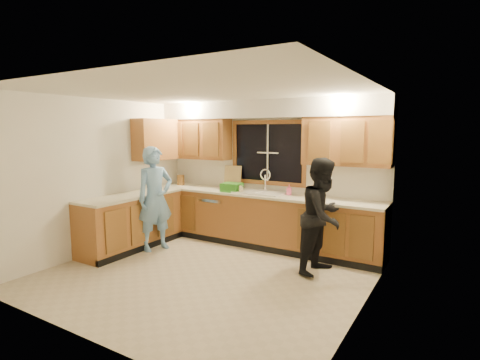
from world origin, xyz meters
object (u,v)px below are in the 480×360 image
Objects in this scene: man at (155,199)px; woman at (323,216)px; stove at (104,229)px; knife_block at (181,180)px; sink at (260,196)px; bowl at (314,197)px; dishwasher at (219,216)px; dish_crate at (232,187)px; soap_bottle at (289,190)px.

woman is at bearing -61.97° from man.
stove is 4.46× the size of knife_block.
bowl is at bearing -2.35° from sink.
sink is 4.04× the size of bowl.
stove is at bearing -117.69° from dishwasher.
dishwasher is 0.69m from dish_crate.
sink reaches higher than knife_block.
stove is 2.21m from dish_crate.
knife_block is 2.78m from bowl.
man is (-0.54, -1.09, 0.46)m from dishwasher.
dishwasher is at bearing -176.01° from soap_bottle.
knife_block is 1.15× the size of soap_bottle.
bowl is (-0.36, 0.63, 0.14)m from woman.
knife_block is (-0.94, 0.05, 0.61)m from dishwasher.
bowl is (0.99, -0.04, 0.08)m from sink.
dishwasher is 1.91m from bowl.
woman is 1.14m from soap_bottle.
dish_crate is at bearing -22.74° from man.
dish_crate is (-0.51, -0.12, 0.13)m from sink.
man reaches higher than bowl.
woman is at bearing -41.69° from soap_bottle.
knife_block is (-3.14, 0.70, 0.21)m from woman.
dishwasher is 2.04m from stove.
bowl is at bearing -15.00° from knife_block.
soap_bottle is (2.30, 0.05, -0.01)m from knife_block.
stove is 0.93m from man.
bowl is at bearing -0.80° from dishwasher.
sink is at bearing 177.65° from bowl.
stove is (-1.80, -1.82, -0.41)m from sink.
sink is at bearing -14.56° from knife_block.
dish_crate is at bearing -169.06° from soap_bottle.
soap_bottle is at bearing 165.95° from bowl.
bowl is (0.48, -0.12, -0.06)m from soap_bottle.
sink is 1.80m from knife_block.
woman is at bearing -16.60° from dishwasher.
dishwasher is 0.91× the size of stove.
stove is 3.35m from bowl.
sink reaches higher than dish_crate.
woman reaches higher than stove.
sink is 4.88× the size of soap_bottle.
knife_block is (-0.40, 1.14, 0.16)m from man.
soap_bottle is (1.36, 0.09, 0.60)m from dishwasher.
dish_crate is (1.29, 1.71, 0.54)m from stove.
stove reaches higher than dishwasher.
woman reaches higher than bowl.
dishwasher is at bearing -16.44° from knife_block.
soap_bottle reaches higher than dish_crate.
man is 8.58× the size of knife_block.
man is 2.24m from soap_bottle.
knife_block is at bearing 87.21° from woman.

